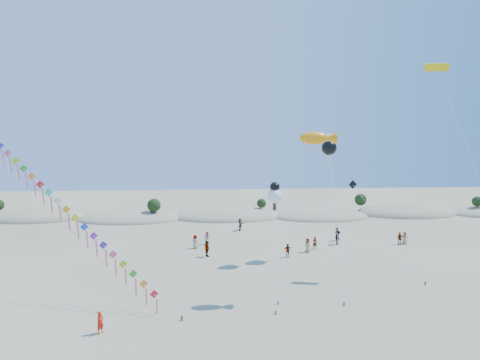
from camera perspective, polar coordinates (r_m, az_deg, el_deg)
name	(u,v)px	position (r m, az deg, el deg)	size (l,w,h in m)	color
dune_ridge	(233,216)	(68.79, -1.01, -5.17)	(145.30, 11.49, 5.57)	gray
kite_train	(54,199)	(38.15, -24.95, -2.40)	(21.26, 11.50, 16.51)	#3F2D1E
fish_kite	(318,138)	(34.91, 11.03, 5.83)	(5.75, 4.69, 14.23)	#3F2D1E
cartoon_kite_low	(275,194)	(43.43, 4.97, -1.99)	(2.23, 11.80, 8.91)	#3F2D1E
cartoon_kite_high	(329,146)	(46.57, 12.56, 4.74)	(3.59, 14.72, 14.08)	#3F2D1E
parafoil_kite	(438,71)	(45.88, 26.36, 13.71)	(2.36, 14.92, 21.11)	#3F2D1E
dark_kite	(368,206)	(45.76, 17.75, -3.48)	(4.43, 9.51, 8.88)	#3F2D1E
flyer_foreground	(100,323)	(31.49, -19.25, -18.59)	(0.59, 0.39, 1.62)	red
beachgoers	(289,238)	(52.17, 6.93, -8.15)	(27.67, 14.31, 1.85)	slate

